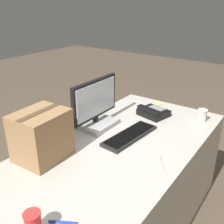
# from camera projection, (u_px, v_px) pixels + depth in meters

# --- Properties ---
(office_desk) EXTENTS (1.80, 0.90, 0.71)m
(office_desk) POSITION_uv_depth(u_px,v_px,m) (117.00, 189.00, 1.86)
(office_desk) COLOR beige
(office_desk) RESTS_ON ground_plane
(monitor) EXTENTS (0.47, 0.26, 0.36)m
(monitor) POSITION_uv_depth(u_px,v_px,m) (95.00, 108.00, 1.93)
(monitor) COLOR #B7B7B7
(monitor) RESTS_ON office_desk
(keyboard) EXTENTS (0.47, 0.19, 0.03)m
(keyboard) POSITION_uv_depth(u_px,v_px,m) (130.00, 135.00, 1.81)
(keyboard) COLOR black
(keyboard) RESTS_ON office_desk
(desk_phone) EXTENTS (0.23, 0.26, 0.08)m
(desk_phone) POSITION_uv_depth(u_px,v_px,m) (153.00, 112.00, 2.14)
(desk_phone) COLOR black
(desk_phone) RESTS_ON office_desk
(paper_cup_left) EXTENTS (0.07, 0.07, 0.10)m
(paper_cup_left) POSITION_uv_depth(u_px,v_px,m) (33.00, 223.00, 1.06)
(paper_cup_left) COLOR red
(paper_cup_left) RESTS_ON office_desk
(paper_cup_right) EXTENTS (0.08, 0.08, 0.10)m
(paper_cup_right) POSITION_uv_depth(u_px,v_px,m) (202.00, 115.00, 2.03)
(paper_cup_right) COLOR beige
(paper_cup_right) RESTS_ON office_desk
(spoon) EXTENTS (0.15, 0.11, 0.00)m
(spoon) POSITION_uv_depth(u_px,v_px,m) (161.00, 162.00, 1.54)
(spoon) COLOR #B2B2B7
(spoon) RESTS_ON office_desk
(cardboard_box) EXTENTS (0.31, 0.26, 0.30)m
(cardboard_box) POSITION_uv_depth(u_px,v_px,m) (42.00, 135.00, 1.53)
(cardboard_box) COLOR #9E754C
(cardboard_box) RESTS_ON office_desk
(pen_marker) EXTENTS (0.07, 0.11, 0.01)m
(pen_marker) POSITION_uv_depth(u_px,v_px,m) (63.00, 222.00, 1.12)
(pen_marker) COLOR #1933B2
(pen_marker) RESTS_ON office_desk
(sticky_note_pad) EXTENTS (0.08, 0.08, 0.01)m
(sticky_note_pad) POSITION_uv_depth(u_px,v_px,m) (156.00, 104.00, 2.37)
(sticky_note_pad) COLOR #E5DB4C
(sticky_note_pad) RESTS_ON office_desk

